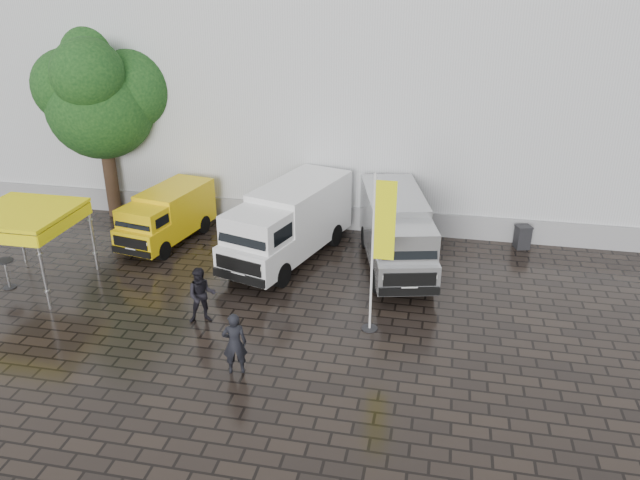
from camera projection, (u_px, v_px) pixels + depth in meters
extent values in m
plane|color=black|center=(330.00, 327.00, 19.40)|extent=(120.00, 120.00, 0.00)
cube|color=silver|center=(430.00, 61.00, 30.96)|extent=(44.00, 16.00, 12.00)
cube|color=gray|center=(413.00, 223.00, 25.96)|extent=(44.00, 0.15, 1.00)
cylinder|color=silver|center=(19.00, 230.00, 23.14)|extent=(0.10, 0.10, 2.63)
cylinder|color=silver|center=(93.00, 237.00, 22.59)|extent=(0.10, 0.10, 2.63)
cylinder|color=silver|center=(43.00, 273.00, 19.92)|extent=(0.10, 0.10, 2.63)
cube|color=#FFEE0D|center=(23.00, 212.00, 20.96)|extent=(3.18, 3.18, 0.12)
cylinder|color=black|center=(370.00, 328.00, 19.30)|extent=(0.50, 0.50, 0.04)
cylinder|color=white|center=(372.00, 255.00, 18.30)|extent=(0.07, 0.07, 5.04)
cube|color=#F3F50C|center=(385.00, 221.00, 17.79)|extent=(0.60, 0.03, 2.42)
cylinder|color=black|center=(110.00, 171.00, 27.40)|extent=(0.58, 0.58, 4.12)
sphere|color=black|center=(101.00, 105.00, 26.24)|extent=(4.53, 4.53, 4.53)
sphere|color=black|center=(93.00, 56.00, 26.41)|extent=(2.67, 2.67, 2.67)
cylinder|color=black|center=(7.00, 274.00, 21.58)|extent=(0.60, 0.60, 1.05)
cube|color=black|center=(522.00, 237.00, 24.70)|extent=(0.70, 0.70, 0.94)
imported|color=black|center=(235.00, 343.00, 16.90)|extent=(0.77, 0.63, 1.84)
imported|color=black|center=(202.00, 295.00, 19.37)|extent=(1.09, 0.98, 1.84)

